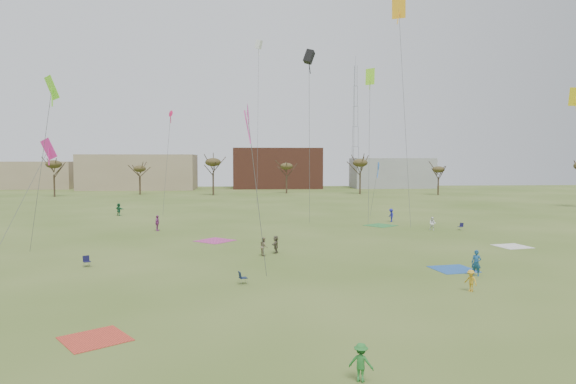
{
  "coord_description": "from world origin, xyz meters",
  "views": [
    {
      "loc": [
        -3.58,
        -34.03,
        8.39
      ],
      "look_at": [
        0.0,
        12.0,
        5.5
      ],
      "focal_mm": 31.71,
      "sensor_mm": 36.0,
      "label": 1
    }
  ],
  "objects": [
    {
      "name": "blanket_plum",
      "position": [
        -7.1,
        18.9,
        0.0
      ],
      "size": [
        4.65,
        4.65,
        0.03
      ],
      "primitive_type": "cube",
      "rotation": [
        0.0,
        0.0,
        0.86
      ],
      "color": "#B63881",
      "rests_on": "ground"
    },
    {
      "name": "camp_chair_right",
      "position": [
        21.81,
        24.83,
        0.26
      ],
      "size": [
        0.72,
        0.71,
        0.87
      ],
      "rotation": [
        0.0,
        0.0,
        5.24
      ],
      "color": "#17153C",
      "rests_on": "ground"
    },
    {
      "name": "flyer_far_a",
      "position": [
        -23.26,
        44.53,
        0.94
      ],
      "size": [
        1.67,
        1.57,
        1.88
      ],
      "primitive_type": "imported",
      "rotation": [
        0.0,
        0.0,
        2.42
      ],
      "color": "#236942",
      "rests_on": "ground"
    },
    {
      "name": "spectator_fore_b",
      "position": [
        -2.27,
        10.29,
        0.81
      ],
      "size": [
        0.71,
        0.86,
        1.63
      ],
      "primitive_type": "imported",
      "rotation": [
        0.0,
        0.0,
        1.7
      ],
      "color": "#7A6D4E",
      "rests_on": "ground"
    },
    {
      "name": "camp_chair_center",
      "position": [
        -3.99,
        0.12,
        0.26
      ],
      "size": [
        0.68,
        0.65,
        0.87
      ],
      "rotation": [
        0.0,
        0.0,
        1.9
      ],
      "color": "#15213B",
      "rests_on": "ground"
    },
    {
      "name": "flyer_mid_b",
      "position": [
        10.57,
        -2.98,
        0.7
      ],
      "size": [
        0.89,
        1.05,
        1.4
      ],
      "primitive_type": "imported",
      "rotation": [
        0.0,
        0.0,
        5.2
      ],
      "color": "gold",
      "rests_on": "ground"
    },
    {
      "name": "spectator_mid_e",
      "position": [
        18.39,
        24.94,
        0.81
      ],
      "size": [
        0.98,
        0.91,
        1.61
      ],
      "primitive_type": "imported",
      "rotation": [
        0.0,
        0.0,
        5.79
      ],
      "color": "white",
      "rests_on": "ground"
    },
    {
      "name": "camp_chair_left",
      "position": [
        -16.32,
        6.64,
        0.26
      ],
      "size": [
        0.71,
        0.73,
        0.87
      ],
      "rotation": [
        0.0,
        0.0,
        0.57
      ],
      "color": "#131335",
      "rests_on": "ground"
    },
    {
      "name": "tree_line",
      "position": [
        -2.85,
        79.12,
        7.09
      ],
      "size": [
        117.44,
        49.32,
        8.91
      ],
      "color": "#3A2B1E",
      "rests_on": "ground"
    },
    {
      "name": "flyer_near_center",
      "position": [
        0.64,
        -15.5,
        0.74
      ],
      "size": [
        1.1,
        0.91,
        1.48
      ],
      "primitive_type": "imported",
      "rotation": [
        0.0,
        0.0,
        2.7
      ],
      "color": "#26722C",
      "rests_on": "ground"
    },
    {
      "name": "blanket_cream",
      "position": [
        22.01,
        13.15,
        0.0
      ],
      "size": [
        3.41,
        3.41,
        0.03
      ],
      "primitive_type": "cube",
      "rotation": [
        0.0,
        0.0,
        0.2
      ],
      "color": "white",
      "rests_on": "ground"
    },
    {
      "name": "building_grey",
      "position": [
        40.0,
        118.0,
        4.5
      ],
      "size": [
        24.0,
        12.0,
        9.0
      ],
      "primitive_type": "cube",
      "color": "gray",
      "rests_on": "ground"
    },
    {
      "name": "kites_aloft",
      "position": [
        -0.81,
        30.33,
        20.42
      ],
      "size": [
        51.21,
        57.21,
        27.84
      ],
      "color": "silver",
      "rests_on": "ground"
    },
    {
      "name": "spectator_fore_c",
      "position": [
        -1.16,
        11.4,
        0.79
      ],
      "size": [
        0.83,
        1.54,
        1.59
      ],
      "primitive_type": "imported",
      "rotation": [
        0.0,
        0.0,
        4.46
      ],
      "color": "brown",
      "rests_on": "ground"
    },
    {
      "name": "building_tan_west",
      "position": [
        -65.0,
        122.0,
        4.0
      ],
      "size": [
        20.0,
        12.0,
        8.0
      ],
      "primitive_type": "cube",
      "color": "#937F60",
      "rests_on": "ground"
    },
    {
      "name": "blanket_olive",
      "position": [
        13.32,
        29.75,
        0.0
      ],
      "size": [
        4.61,
        4.61,
        0.03
      ],
      "primitive_type": "cube",
      "rotation": [
        0.0,
        0.0,
        0.66
      ],
      "color": "#2E7F39",
      "rests_on": "ground"
    },
    {
      "name": "building_brick",
      "position": [
        5.0,
        120.0,
        6.0
      ],
      "size": [
        26.0,
        16.0,
        12.0
      ],
      "primitive_type": "cube",
      "color": "brown",
      "rests_on": "ground"
    },
    {
      "name": "flyer_near_right",
      "position": [
        12.89,
        1.27,
        0.94
      ],
      "size": [
        0.81,
        0.79,
        1.88
      ],
      "primitive_type": "imported",
      "rotation": [
        0.0,
        0.0,
        5.56
      ],
      "color": "navy",
      "rests_on": "ground"
    },
    {
      "name": "flyer_far_c",
      "position": [
        15.8,
        33.63,
        0.9
      ],
      "size": [
        0.8,
        1.23,
        1.8
      ],
      "primitive_type": "imported",
      "rotation": [
        0.0,
        0.0,
        4.83
      ],
      "color": "navy",
      "rests_on": "ground"
    },
    {
      "name": "radio_tower",
      "position": [
        30.0,
        125.0,
        19.21
      ],
      "size": [
        1.51,
        1.72,
        41.0
      ],
      "color": "#9EA3A8",
      "rests_on": "ground"
    },
    {
      "name": "blanket_blue",
      "position": [
        12.11,
        3.49,
        0.0
      ],
      "size": [
        3.42,
        3.42,
        0.03
      ],
      "primitive_type": "cube",
      "rotation": [
        0.0,
        0.0,
        1.73
      ],
      "color": "#2556A3",
      "rests_on": "ground"
    },
    {
      "name": "building_tan",
      "position": [
        -35.0,
        115.0,
        5.0
      ],
      "size": [
        32.0,
        14.0,
        10.0
      ],
      "primitive_type": "cube",
      "color": "#937F60",
      "rests_on": "ground"
    },
    {
      "name": "blanket_red",
      "position": [
        -10.8,
        -10.04,
        0.0
      ],
      "size": [
        3.84,
        3.84,
        0.03
      ],
      "primitive_type": "cube",
      "rotation": [
        0.0,
        0.0,
        2.19
      ],
      "color": "red",
      "rests_on": "ground"
    },
    {
      "name": "ground",
      "position": [
        0.0,
        0.0,
        0.0
      ],
      "size": [
        260.0,
        260.0,
        0.0
      ],
      "primitive_type": "plane",
      "color": "#3C581B",
      "rests_on": "ground"
    },
    {
      "name": "spectator_mid_d",
      "position": [
        -14.43,
        27.03,
        0.93
      ],
      "size": [
        0.64,
        1.16,
        1.87
      ],
      "primitive_type": "imported",
      "rotation": [
        0.0,
        0.0,
        1.39
      ],
      "color": "#9F428F",
      "rests_on": "ground"
    }
  ]
}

